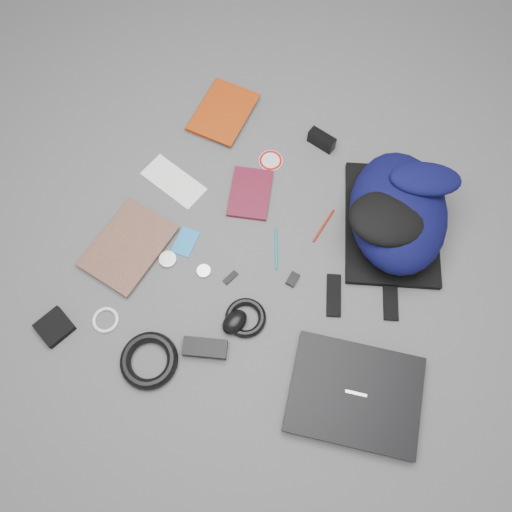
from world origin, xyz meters
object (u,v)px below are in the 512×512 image
at_px(dvd_case, 250,193).
at_px(power_brick, 205,348).
at_px(mouse, 235,322).
at_px(backpack, 398,212).
at_px(textbook_red, 201,103).
at_px(compact_camera, 322,140).
at_px(pouch, 54,327).
at_px(comic_book, 104,231).
at_px(laptop, 355,394).

distance_m(dvd_case, power_brick, 0.54).
bearing_deg(mouse, backpack, 76.55).
distance_m(backpack, textbook_red, 0.80).
height_order(backpack, compact_camera, backpack).
bearing_deg(compact_camera, dvd_case, -104.81).
xyz_separation_m(backpack, dvd_case, (-0.47, -0.09, -0.09)).
bearing_deg(pouch, mouse, 25.83).
relative_size(dvd_case, mouse, 2.17).
height_order(backpack, comic_book, backpack).
height_order(backpack, laptop, backpack).
distance_m(textbook_red, dvd_case, 0.41).
height_order(textbook_red, dvd_case, textbook_red).
distance_m(comic_book, compact_camera, 0.80).
bearing_deg(laptop, textbook_red, 128.18).
bearing_deg(dvd_case, mouse, -87.63).
distance_m(mouse, pouch, 0.54).
xyz_separation_m(backpack, power_brick, (-0.37, -0.62, -0.08)).
relative_size(backpack, compact_camera, 4.83).
distance_m(backpack, compact_camera, 0.38).
bearing_deg(comic_book, laptop, -1.43).
bearing_deg(compact_camera, mouse, -77.80).
relative_size(mouse, power_brick, 0.66).
bearing_deg(pouch, power_brick, 16.51).
bearing_deg(mouse, comic_book, -171.94).
height_order(laptop, mouse, mouse).
height_order(comic_book, dvd_case, comic_book).
distance_m(backpack, mouse, 0.61).
bearing_deg(power_brick, comic_book, 137.47).
bearing_deg(dvd_case, pouch, -133.97).
bearing_deg(backpack, laptop, -102.54).
height_order(comic_book, mouse, mouse).
xyz_separation_m(laptop, compact_camera, (-0.40, 0.75, 0.01)).
bearing_deg(mouse, textbook_red, 142.89).
bearing_deg(dvd_case, backpack, -5.78).
xyz_separation_m(textbook_red, power_brick, (0.41, -0.79, 0.00)).
distance_m(textbook_red, compact_camera, 0.46).
relative_size(dvd_case, pouch, 2.03).
bearing_deg(power_brick, dvd_case, 81.26).
distance_m(comic_book, power_brick, 0.51).
bearing_deg(mouse, pouch, -135.34).
bearing_deg(backpack, dvd_case, 169.94).
bearing_deg(compact_camera, textbook_red, -164.54).
bearing_deg(comic_book, compact_camera, 57.04).
xyz_separation_m(backpack, mouse, (-0.32, -0.51, -0.07)).
distance_m(textbook_red, comic_book, 0.58).
bearing_deg(textbook_red, mouse, -55.33).
bearing_deg(compact_camera, power_brick, -81.11).
distance_m(laptop, textbook_red, 1.13).
distance_m(backpack, power_brick, 0.72).
bearing_deg(power_brick, textbook_red, 98.60).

